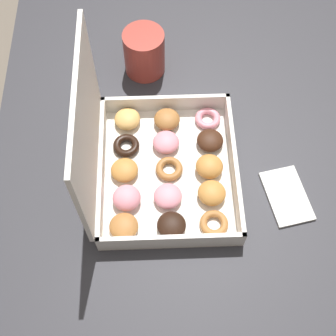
# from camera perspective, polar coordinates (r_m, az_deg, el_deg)

# --- Properties ---
(ground_plane) EXTENTS (8.00, 8.00, 0.00)m
(ground_plane) POSITION_cam_1_polar(r_m,az_deg,el_deg) (1.59, 3.11, -11.23)
(ground_plane) COLOR #6B6054
(dining_table) EXTENTS (1.26, 0.87, 0.70)m
(dining_table) POSITION_cam_1_polar(r_m,az_deg,el_deg) (1.02, 4.76, -0.68)
(dining_table) COLOR #2D2D33
(dining_table) RESTS_ON ground_plane
(donut_box) EXTENTS (0.31, 0.27, 0.28)m
(donut_box) POSITION_cam_1_polar(r_m,az_deg,el_deg) (0.87, -2.14, 0.84)
(donut_box) COLOR silver
(donut_box) RESTS_ON dining_table
(coffee_mug) EXTENTS (0.09, 0.09, 0.10)m
(coffee_mug) POSITION_cam_1_polar(r_m,az_deg,el_deg) (1.03, -2.92, 13.96)
(coffee_mug) COLOR #A3382D
(coffee_mug) RESTS_ON dining_table
(paper_napkin) EXTENTS (0.13, 0.09, 0.01)m
(paper_napkin) POSITION_cam_1_polar(r_m,az_deg,el_deg) (0.92, 14.27, -3.32)
(paper_napkin) COLOR white
(paper_napkin) RESTS_ON dining_table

